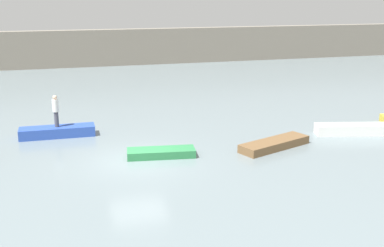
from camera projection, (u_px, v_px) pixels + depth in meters
The scene contains 7 objects.
ground_plane at pixel (138, 161), 21.14m from camera, with size 120.00×120.00×0.00m, color slate.
embankment_wall at pixel (86, 48), 47.89m from camera, with size 80.00×1.20×3.64m, color gray.
rowboat_blue at pixel (57, 132), 24.65m from camera, with size 3.78×1.00×0.53m, color #2B4CAD.
rowboat_green at pixel (161, 153), 21.64m from camera, with size 3.06×1.00×0.36m, color #2D7F47.
rowboat_brown at pixel (274, 144), 22.83m from camera, with size 3.80×1.07×0.39m, color brown.
rowboat_white at pixel (352, 129), 25.02m from camera, with size 3.76×0.90×0.55m, color white.
person_white_shirt at pixel (56, 109), 24.33m from camera, with size 0.32×0.32×1.66m.
Camera 1 is at (-3.25, -19.84, 7.17)m, focal length 44.72 mm.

